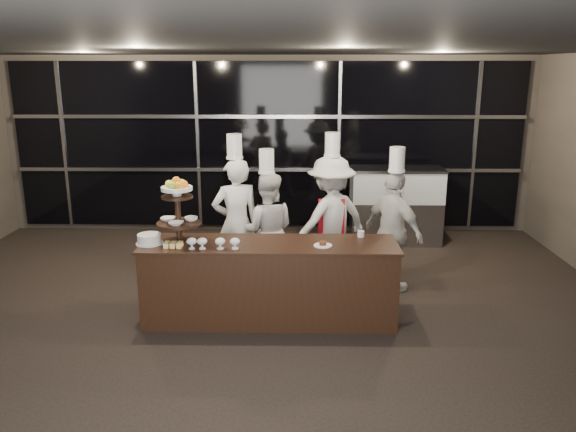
{
  "coord_description": "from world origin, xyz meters",
  "views": [
    {
      "loc": [
        0.49,
        -4.61,
        2.8
      ],
      "look_at": [
        0.39,
        1.61,
        1.15
      ],
      "focal_mm": 35.0,
      "sensor_mm": 36.0,
      "label": 1
    }
  ],
  "objects_px": {
    "display_stand": "(178,206)",
    "chef_c": "(331,220)",
    "chef_a": "(236,222)",
    "buffet_counter": "(270,281)",
    "chef_b": "(267,229)",
    "chef_d": "(393,231)",
    "layer_cake": "(149,239)",
    "display_case": "(396,201)"
  },
  "relations": [
    {
      "from": "display_stand",
      "to": "chef_c",
      "type": "bearing_deg",
      "value": 34.43
    },
    {
      "from": "chef_a",
      "to": "buffet_counter",
      "type": "bearing_deg",
      "value": -64.81
    },
    {
      "from": "buffet_counter",
      "to": "chef_c",
      "type": "height_order",
      "value": "chef_c"
    },
    {
      "from": "display_stand",
      "to": "chef_b",
      "type": "height_order",
      "value": "chef_b"
    },
    {
      "from": "chef_b",
      "to": "chef_d",
      "type": "distance_m",
      "value": 1.61
    },
    {
      "from": "chef_b",
      "to": "layer_cake",
      "type": "bearing_deg",
      "value": -138.16
    },
    {
      "from": "display_case",
      "to": "chef_c",
      "type": "bearing_deg",
      "value": -122.95
    },
    {
      "from": "chef_b",
      "to": "chef_d",
      "type": "xyz_separation_m",
      "value": [
        1.61,
        -0.15,
        0.03
      ]
    },
    {
      "from": "display_stand",
      "to": "display_case",
      "type": "relative_size",
      "value": 0.51
    },
    {
      "from": "chef_b",
      "to": "display_stand",
      "type": "bearing_deg",
      "value": -130.95
    },
    {
      "from": "layer_cake",
      "to": "display_case",
      "type": "xyz_separation_m",
      "value": [
        3.23,
        3.04,
        -0.29
      ]
    },
    {
      "from": "buffet_counter",
      "to": "chef_c",
      "type": "xyz_separation_m",
      "value": [
        0.75,
        1.2,
        0.4
      ]
    },
    {
      "from": "display_case",
      "to": "chef_b",
      "type": "relative_size",
      "value": 0.81
    },
    {
      "from": "chef_a",
      "to": "chef_b",
      "type": "relative_size",
      "value": 1.11
    },
    {
      "from": "chef_b",
      "to": "chef_d",
      "type": "bearing_deg",
      "value": -5.31
    },
    {
      "from": "layer_cake",
      "to": "chef_b",
      "type": "distance_m",
      "value": 1.67
    },
    {
      "from": "layer_cake",
      "to": "chef_a",
      "type": "bearing_deg",
      "value": 51.63
    },
    {
      "from": "buffet_counter",
      "to": "chef_d",
      "type": "bearing_deg",
      "value": 30.79
    },
    {
      "from": "buffet_counter",
      "to": "chef_a",
      "type": "distance_m",
      "value": 1.19
    },
    {
      "from": "chef_a",
      "to": "chef_d",
      "type": "height_order",
      "value": "chef_a"
    },
    {
      "from": "display_stand",
      "to": "chef_a",
      "type": "relative_size",
      "value": 0.37
    },
    {
      "from": "buffet_counter",
      "to": "chef_b",
      "type": "height_order",
      "value": "chef_b"
    },
    {
      "from": "chef_c",
      "to": "chef_d",
      "type": "height_order",
      "value": "chef_c"
    },
    {
      "from": "layer_cake",
      "to": "chef_d",
      "type": "xyz_separation_m",
      "value": [
        2.85,
        0.96,
        -0.17
      ]
    },
    {
      "from": "display_stand",
      "to": "chef_d",
      "type": "relative_size",
      "value": 0.4
    },
    {
      "from": "display_stand",
      "to": "display_case",
      "type": "xyz_separation_m",
      "value": [
        2.91,
        2.99,
        -0.65
      ]
    },
    {
      "from": "display_stand",
      "to": "chef_d",
      "type": "xyz_separation_m",
      "value": [
        2.53,
        0.91,
        -0.54
      ]
    },
    {
      "from": "chef_a",
      "to": "chef_c",
      "type": "distance_m",
      "value": 1.24
    },
    {
      "from": "display_stand",
      "to": "layer_cake",
      "type": "bearing_deg",
      "value": -171.13
    },
    {
      "from": "display_stand",
      "to": "chef_b",
      "type": "bearing_deg",
      "value": 49.05
    },
    {
      "from": "buffet_counter",
      "to": "chef_a",
      "type": "height_order",
      "value": "chef_a"
    },
    {
      "from": "buffet_counter",
      "to": "chef_d",
      "type": "distance_m",
      "value": 1.81
    },
    {
      "from": "buffet_counter",
      "to": "chef_b",
      "type": "bearing_deg",
      "value": 94.42
    },
    {
      "from": "chef_a",
      "to": "chef_c",
      "type": "bearing_deg",
      "value": 8.54
    },
    {
      "from": "chef_d",
      "to": "chef_c",
      "type": "bearing_deg",
      "value": 159.61
    },
    {
      "from": "buffet_counter",
      "to": "chef_d",
      "type": "xyz_separation_m",
      "value": [
        1.53,
        0.91,
        0.34
      ]
    },
    {
      "from": "display_case",
      "to": "chef_b",
      "type": "xyz_separation_m",
      "value": [
        -1.99,
        -1.93,
        0.09
      ]
    },
    {
      "from": "display_stand",
      "to": "chef_b",
      "type": "relative_size",
      "value": 0.41
    },
    {
      "from": "display_stand",
      "to": "chef_c",
      "type": "distance_m",
      "value": 2.17
    },
    {
      "from": "buffet_counter",
      "to": "display_stand",
      "type": "bearing_deg",
      "value": -179.99
    },
    {
      "from": "layer_cake",
      "to": "display_stand",
      "type": "bearing_deg",
      "value": 8.87
    },
    {
      "from": "chef_b",
      "to": "chef_c",
      "type": "distance_m",
      "value": 0.85
    }
  ]
}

